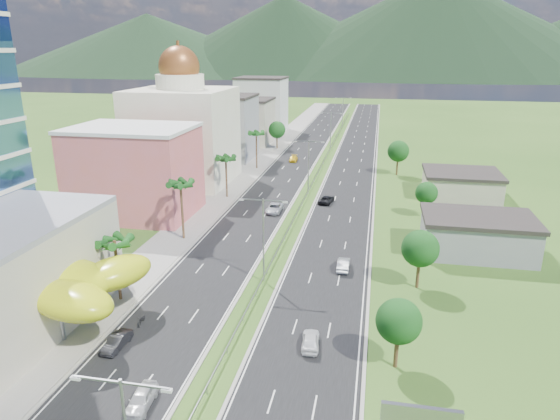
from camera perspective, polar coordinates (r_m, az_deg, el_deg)
The scene contains 35 objects.
ground at distance 55.61m, azimuth -4.21°, elevation -12.60°, with size 500.00×500.00×0.00m, color #2D5119.
road_left at distance 140.44m, azimuth 2.47°, elevation 6.49°, with size 11.00×260.00×0.04m, color black.
road_right at distance 139.03m, azimuth 8.63°, elevation 6.18°, with size 11.00×260.00×0.04m, color black.
sidewalk_left at distance 142.13m, azimuth -1.34°, elevation 6.66°, with size 7.00×260.00×0.12m, color gray.
median_guardrail at distance 121.91m, azimuth 4.67°, elevation 4.93°, with size 0.10×216.06×0.76m.
streetlight_median_b at distance 61.44m, azimuth -1.92°, elevation -2.48°, with size 6.04×0.25×11.00m.
streetlight_median_c at distance 99.27m, azimuth 3.28°, elevation 5.54°, with size 6.04×0.25×11.00m.
streetlight_median_d at distance 143.24m, azimuth 5.82°, elevation 9.38°, with size 6.04×0.25×11.00m.
streetlight_median_e at distance 187.70m, azimuth 7.19°, elevation 11.40°, with size 6.04×0.25×11.00m.
lime_canopy at distance 58.36m, azimuth -24.91°, elevation -7.30°, with size 18.00×15.00×7.40m.
pink_shophouse at distance 90.60m, azimuth -16.25°, elevation 4.09°, with size 20.00×15.00×15.00m, color #D36056.
domed_building at distance 110.35m, azimuth -11.03°, elevation 8.95°, with size 20.00×20.00×28.70m.
midrise_grey at distance 133.78m, azimuth -6.55°, elevation 9.28°, with size 16.00×15.00×16.00m, color gray.
midrise_beige at distance 154.88m, azimuth -4.06°, elevation 9.99°, with size 16.00×15.00×13.00m, color #AFA990.
midrise_white at distance 176.69m, azimuth -2.11°, elevation 11.85°, with size 16.00×15.00×18.00m, color silver.
shed_near at distance 77.02m, azimuth 21.59°, elevation -2.82°, with size 15.00×10.00×5.00m, color gray.
shed_far at distance 105.69m, azimuth 19.97°, elevation 2.70°, with size 14.00×12.00×4.40m, color #AFA990.
palm_tree_b at distance 59.80m, azimuth -18.37°, elevation -3.72°, with size 3.60×3.60×8.10m.
palm_tree_c at distance 76.39m, azimuth -11.30°, elevation 2.71°, with size 3.60×3.60×9.60m.
palm_tree_d at distance 97.63m, azimuth -6.21°, elevation 5.72°, with size 3.60×3.60×8.60m.
palm_tree_e at distance 121.14m, azimuth -2.72°, elevation 8.60°, with size 3.60×3.60×9.40m.
leafy_tree_lfar at distance 145.66m, azimuth -0.35°, elevation 9.15°, with size 4.90×4.90×8.05m.
leafy_tree_ra at distance 47.40m, azimuth 13.42°, elevation -12.29°, with size 4.20×4.20×6.90m.
leafy_tree_rb at distance 62.74m, azimuth 15.74°, elevation -4.28°, with size 4.55×4.55×7.47m.
leafy_tree_rc at distance 89.72m, azimuth 16.40°, elevation 1.88°, with size 3.85×3.85×6.33m.
leafy_tree_rd at distance 118.31m, azimuth 13.37°, elevation 6.55°, with size 4.90×4.90×8.05m.
mountain_ridge at distance 499.01m, azimuth 17.02°, elevation 14.14°, with size 860.00×140.00×90.00m, color black, non-canonical shape.
car_white_near_left at distance 45.43m, azimuth -15.56°, elevation -20.07°, with size 1.72×4.28×1.46m, color silver.
car_dark_left at distance 53.37m, azimuth -18.13°, elevation -14.11°, with size 1.41×4.05×1.33m, color black.
car_silver_mid_left at distance 89.66m, azimuth -0.65°, elevation 0.22°, with size 2.47×5.35×1.49m, color #B1B3B9.
car_yellow_far_left at distance 130.22m, azimuth 1.55°, elevation 5.89°, with size 1.92×4.73×1.37m, color gold.
car_white_near_right at distance 51.10m, azimuth 3.51°, elevation -14.62°, with size 1.70×4.22×1.44m, color white.
car_silver_right at distance 67.47m, azimuth 7.26°, elevation -6.17°, with size 1.53×4.38×1.44m, color #A7A8AF.
car_dark_far_right at distance 95.47m, azimuth 5.33°, elevation 1.23°, with size 2.24×4.85×1.35m, color black.
motorcycle at distance 56.67m, azimuth -15.52°, elevation -11.87°, with size 0.60×1.97×1.26m, color black.
Camera 1 is at (13.10, -45.99, 28.40)m, focal length 32.00 mm.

